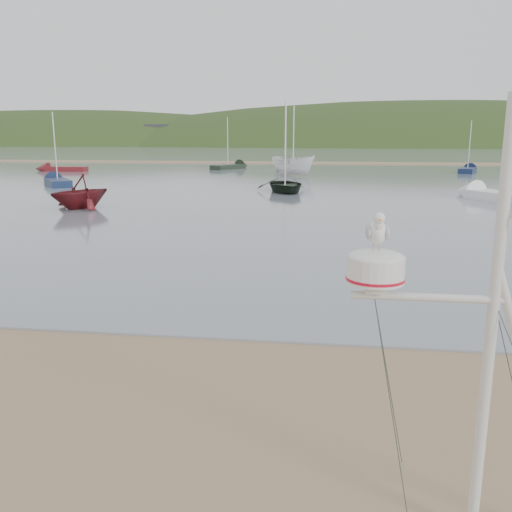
# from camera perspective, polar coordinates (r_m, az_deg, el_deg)

# --- Properties ---
(ground) EXTENTS (560.00, 560.00, 0.00)m
(ground) POSITION_cam_1_polar(r_m,az_deg,el_deg) (6.90, -18.15, -20.12)
(ground) COLOR #876C4E
(ground) RESTS_ON ground
(water) EXTENTS (560.00, 256.00, 0.04)m
(water) POSITION_cam_1_polar(r_m,az_deg,el_deg) (137.25, 6.80, 10.90)
(water) COLOR slate
(water) RESTS_ON ground
(sandbar) EXTENTS (560.00, 7.00, 0.07)m
(sandbar) POSITION_cam_1_polar(r_m,az_deg,el_deg) (75.31, 5.81, 9.72)
(sandbar) COLOR #876C4E
(sandbar) RESTS_ON water
(hill_ridge) EXTENTS (620.00, 180.00, 80.00)m
(hill_ridge) POSITION_cam_1_polar(r_m,az_deg,el_deg) (241.82, 11.61, 6.71)
(hill_ridge) COLOR #243716
(hill_ridge) RESTS_ON ground
(far_cottages) EXTENTS (294.40, 6.30, 8.00)m
(far_cottages) POSITION_cam_1_polar(r_m,az_deg,el_deg) (201.17, 8.09, 12.48)
(far_cottages) COLOR silver
(far_cottages) RESTS_ON ground
(mast_rig) EXTENTS (2.15, 2.29, 4.85)m
(mast_rig) POSITION_cam_1_polar(r_m,az_deg,el_deg) (5.37, 22.21, -15.96)
(mast_rig) COLOR silver
(mast_rig) RESTS_ON ground
(boat_dark) EXTENTS (3.34, 1.79, 4.49)m
(boat_dark) POSITION_cam_1_polar(r_m,az_deg,el_deg) (35.87, 3.10, 10.30)
(boat_dark) COLOR black
(boat_dark) RESTS_ON water
(boat_red) EXTENTS (3.35, 2.93, 3.31)m
(boat_red) POSITION_cam_1_polar(r_m,az_deg,el_deg) (29.01, -18.15, 8.03)
(boat_red) COLOR maroon
(boat_red) RESTS_ON water
(boat_white) EXTENTS (2.70, 2.69, 5.03)m
(boat_white) POSITION_cam_1_polar(r_m,az_deg,el_deg) (50.59, 3.96, 11.23)
(boat_white) COLOR white
(boat_white) RESTS_ON water
(sailboat_blue_near) EXTENTS (4.52, 5.50, 5.78)m
(sailboat_blue_near) POSITION_cam_1_polar(r_m,az_deg,el_deg) (44.55, -20.41, 7.42)
(sailboat_blue_near) COLOR #122040
(sailboat_blue_near) RESTS_ON ground
(sailboat_blue_far) EXTENTS (3.12, 5.64, 5.53)m
(sailboat_blue_far) POSITION_cam_1_polar(r_m,az_deg,el_deg) (60.36, 21.52, 8.47)
(sailboat_blue_far) COLOR #122040
(sailboat_blue_far) RESTS_ON ground
(sailboat_dark_mid) EXTENTS (4.10, 6.19, 6.17)m
(sailboat_dark_mid) POSITION_cam_1_polar(r_m,az_deg,el_deg) (62.78, -2.11, 9.44)
(sailboat_dark_mid) COLOR black
(sailboat_dark_mid) RESTS_ON ground
(dinghy_red_far) EXTENTS (5.63, 1.47, 1.36)m
(dinghy_red_far) POSITION_cam_1_polar(r_m,az_deg,el_deg) (61.39, -20.47, 8.59)
(dinghy_red_far) COLOR maroon
(dinghy_red_far) RESTS_ON ground
(sailboat_white_near) EXTENTS (4.51, 6.61, 6.59)m
(sailboat_white_near) POSITION_cam_1_polar(r_m,az_deg,el_deg) (34.96, 22.86, 6.03)
(sailboat_white_near) COLOR white
(sailboat_white_near) RESTS_ON ground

